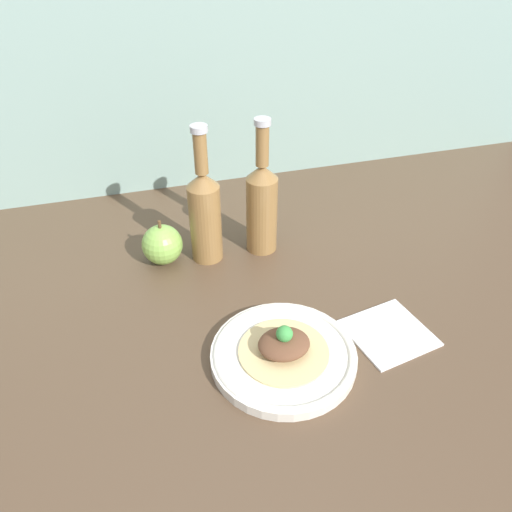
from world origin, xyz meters
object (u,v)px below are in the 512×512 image
Objects in this scene: cider_bottle_right at (262,204)px; cider_bottle_left at (205,212)px; plated_food at (284,345)px; plate at (283,355)px; apple at (162,245)px.

cider_bottle_left is at bearing 180.00° from cider_bottle_right.
cider_bottle_left reaches higher than plated_food.
plate is 36.86cm from apple.
apple reaches higher than plate.
apple is (-15.59, 33.26, 0.77)cm from plated_food.
cider_bottle_left is 11.54cm from apple.
cider_bottle_left is (-6.34, 32.35, 7.63)cm from plated_food.
cider_bottle_right reaches higher than apple.
plated_food is at bearing -78.91° from cider_bottle_left.
cider_bottle_left is 12.07cm from cider_bottle_right.
plated_food reaches higher than plate.
plate is 34.32cm from cider_bottle_right.
plate is 34.42cm from cider_bottle_left.
plated_food is 1.50× the size of apple.
plated_food is 33.84cm from cider_bottle_left.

